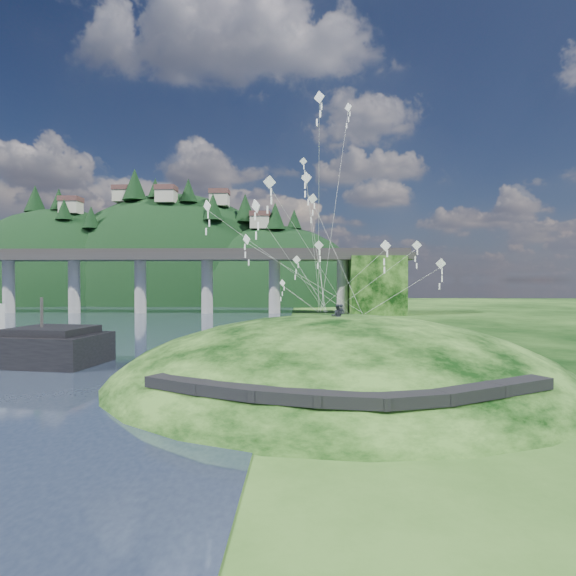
{
  "coord_description": "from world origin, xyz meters",
  "views": [
    {
      "loc": [
        5.15,
        -32.32,
        7.67
      ],
      "look_at": [
        4.0,
        6.0,
        7.0
      ],
      "focal_mm": 28.0,
      "sensor_mm": 36.0,
      "label": 1
    }
  ],
  "objects": [
    {
      "name": "kite_swarm",
      "position": [
        6.65,
        3.26,
        12.82
      ],
      "size": [
        18.76,
        16.78,
        17.83
      ],
      "color": "white",
      "rests_on": "ground"
    },
    {
      "name": "kite_flyers",
      "position": [
        7.97,
        2.0,
        5.83
      ],
      "size": [
        1.37,
        3.96,
        1.84
      ],
      "color": "#23252E",
      "rests_on": "ground"
    },
    {
      "name": "wooden_dock",
      "position": [
        -2.67,
        5.1,
        0.4
      ],
      "size": [
        12.69,
        5.35,
        0.9
      ],
      "color": "#3A2B17",
      "rests_on": "ground"
    },
    {
      "name": "far_ridge",
      "position": [
        -43.58,
        122.17,
        -7.44
      ],
      "size": [
        153.0,
        70.0,
        94.5
      ],
      "color": "black",
      "rests_on": "ground"
    },
    {
      "name": "ground",
      "position": [
        0.0,
        0.0,
        0.0
      ],
      "size": [
        320.0,
        320.0,
        0.0
      ],
      "primitive_type": "plane",
      "color": "black",
      "rests_on": "ground"
    },
    {
      "name": "footpath",
      "position": [
        7.46,
        -9.74,
        2.08
      ],
      "size": [
        22.29,
        5.84,
        0.83
      ],
      "color": "black",
      "rests_on": "ground"
    },
    {
      "name": "bridge",
      "position": [
        -26.46,
        70.07,
        9.7
      ],
      "size": [
        160.0,
        11.0,
        15.0
      ],
      "color": "#2D2B2B",
      "rests_on": "ground"
    },
    {
      "name": "grass_hill",
      "position": [
        8.0,
        2.0,
        -1.5
      ],
      "size": [
        36.0,
        32.0,
        13.0
      ],
      "color": "black",
      "rests_on": "ground"
    }
  ]
}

